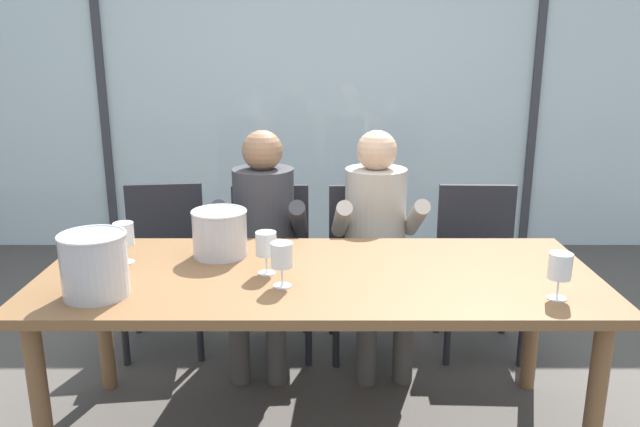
{
  "coord_description": "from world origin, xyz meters",
  "views": [
    {
      "loc": [
        0.01,
        -2.38,
        1.63
      ],
      "look_at": [
        0.0,
        0.35,
        0.88
      ],
      "focal_mm": 35.19,
      "sensor_mm": 36.0,
      "label": 1
    }
  ],
  "objects": [
    {
      "name": "ground",
      "position": [
        0.0,
        1.0,
        0.0
      ],
      "size": [
        14.0,
        14.0,
        0.0
      ],
      "primitive_type": "plane",
      "color": "#4C4742"
    },
    {
      "name": "window_glass_panel",
      "position": [
        0.0,
        2.56,
        1.3
      ],
      "size": [
        7.44,
        0.03,
        2.6
      ],
      "primitive_type": "cube",
      "color": "silver",
      "rests_on": "ground"
    },
    {
      "name": "window_mullion_left",
      "position": [
        -1.67,
        2.54,
        1.3
      ],
      "size": [
        0.06,
        0.06,
        2.6
      ],
      "primitive_type": "cube",
      "color": "#38383D",
      "rests_on": "ground"
    },
    {
      "name": "window_mullion_right",
      "position": [
        1.67,
        2.54,
        1.3
      ],
      "size": [
        0.06,
        0.06,
        2.6
      ],
      "primitive_type": "cube",
      "color": "#38383D",
      "rests_on": "ground"
    },
    {
      "name": "hillside_vineyard",
      "position": [
        0.0,
        6.37,
        1.03
      ],
      "size": [
        13.44,
        2.4,
        2.06
      ],
      "primitive_type": "cube",
      "color": "#386633",
      "rests_on": "ground"
    },
    {
      "name": "dining_table",
      "position": [
        0.0,
        0.0,
        0.66
      ],
      "size": [
        2.24,
        0.9,
        0.73
      ],
      "color": "brown",
      "rests_on": "ground"
    },
    {
      "name": "chair_near_curtain",
      "position": [
        -0.84,
        0.87,
        0.51
      ],
      "size": [
        0.49,
        0.49,
        0.87
      ],
      "rotation": [
        0.0,
        0.0,
        0.12
      ],
      "color": "#232328",
      "rests_on": "ground"
    },
    {
      "name": "chair_left_of_center",
      "position": [
        -0.26,
        0.83,
        0.51
      ],
      "size": [
        0.47,
        0.47,
        0.87
      ],
      "rotation": [
        0.0,
        0.0,
        0.06
      ],
      "color": "#232328",
      "rests_on": "ground"
    },
    {
      "name": "chair_center",
      "position": [
        0.27,
        0.84,
        0.51
      ],
      "size": [
        0.45,
        0.45,
        0.87
      ],
      "rotation": [
        0.0,
        0.0,
        0.03
      ],
      "color": "#232328",
      "rests_on": "ground"
    },
    {
      "name": "chair_right_of_center",
      "position": [
        0.87,
        0.85,
        0.51
      ],
      "size": [
        0.46,
        0.46,
        0.87
      ],
      "rotation": [
        0.0,
        0.0,
        -0.04
      ],
      "color": "#232328",
      "rests_on": "ground"
    },
    {
      "name": "person_charcoal_jacket",
      "position": [
        -0.29,
        0.72,
        0.68
      ],
      "size": [
        0.47,
        0.61,
        1.19
      ],
      "rotation": [
        0.0,
        0.0,
        -0.02
      ],
      "color": "#38383D",
      "rests_on": "ground"
    },
    {
      "name": "person_beige_jumper",
      "position": [
        0.3,
        0.72,
        0.68
      ],
      "size": [
        0.48,
        0.63,
        1.19
      ],
      "rotation": [
        0.0,
        0.0,
        0.07
      ],
      "color": "#B7AD9E",
      "rests_on": "ground"
    },
    {
      "name": "ice_bucket_primary",
      "position": [
        -0.42,
        0.21,
        0.83
      ],
      "size": [
        0.24,
        0.24,
        0.2
      ],
      "color": "#B7B7BC",
      "rests_on": "dining_table"
    },
    {
      "name": "ice_bucket_secondary",
      "position": [
        -0.81,
        -0.24,
        0.85
      ],
      "size": [
        0.24,
        0.24,
        0.24
      ],
      "color": "#B7B7BC",
      "rests_on": "dining_table"
    },
    {
      "name": "wine_glass_by_left_taster",
      "position": [
        -0.21,
        -0.01,
        0.85
      ],
      "size": [
        0.08,
        0.08,
        0.17
      ],
      "color": "silver",
      "rests_on": "dining_table"
    },
    {
      "name": "wine_glass_near_bucket",
      "position": [
        0.87,
        -0.27,
        0.85
      ],
      "size": [
        0.08,
        0.08,
        0.17
      ],
      "color": "silver",
      "rests_on": "dining_table"
    },
    {
      "name": "wine_glass_center_pour",
      "position": [
        -0.81,
        0.12,
        0.85
      ],
      "size": [
        0.08,
        0.08,
        0.17
      ],
      "color": "silver",
      "rests_on": "dining_table"
    },
    {
      "name": "wine_glass_by_right_taster",
      "position": [
        -0.14,
        -0.15,
        0.85
      ],
      "size": [
        0.08,
        0.08,
        0.17
      ],
      "color": "silver",
      "rests_on": "dining_table"
    }
  ]
}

